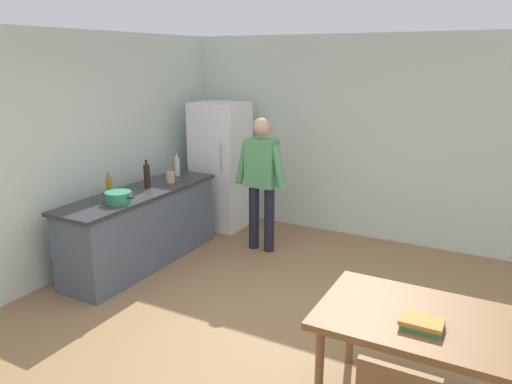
% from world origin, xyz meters
% --- Properties ---
extents(ground_plane, '(14.00, 14.00, 0.00)m').
position_xyz_m(ground_plane, '(0.00, 0.00, 0.00)').
color(ground_plane, '#936D47').
extents(wall_back, '(6.40, 0.12, 2.70)m').
position_xyz_m(wall_back, '(0.00, 3.00, 1.35)').
color(wall_back, silver).
rests_on(wall_back, ground_plane).
extents(wall_left, '(0.12, 5.60, 2.70)m').
position_xyz_m(wall_left, '(-2.60, 0.20, 1.35)').
color(wall_left, silver).
rests_on(wall_left, ground_plane).
extents(kitchen_counter, '(0.64, 2.20, 0.90)m').
position_xyz_m(kitchen_counter, '(-2.00, 0.80, 0.45)').
color(kitchen_counter, '#4C5666').
rests_on(kitchen_counter, ground_plane).
extents(refrigerator, '(0.70, 0.67, 1.80)m').
position_xyz_m(refrigerator, '(-1.90, 2.40, 0.90)').
color(refrigerator, white).
rests_on(refrigerator, ground_plane).
extents(person, '(0.70, 0.22, 1.70)m').
position_xyz_m(person, '(-0.95, 1.85, 0.98)').
color(person, '#1E1E2D').
rests_on(person, ground_plane).
extents(dining_table, '(1.40, 0.90, 0.75)m').
position_xyz_m(dining_table, '(1.40, -0.30, 0.67)').
color(dining_table, brown).
rests_on(dining_table, ground_plane).
extents(cooking_pot, '(0.40, 0.28, 0.12)m').
position_xyz_m(cooking_pot, '(-1.89, 0.33, 0.96)').
color(cooking_pot, '#2D845B').
rests_on(cooking_pot, kitchen_counter).
extents(utensil_jar, '(0.11, 0.11, 0.32)m').
position_xyz_m(utensil_jar, '(-1.93, 1.29, 0.98)').
color(utensil_jar, tan).
rests_on(utensil_jar, kitchen_counter).
extents(bottle_water_clear, '(0.07, 0.07, 0.30)m').
position_xyz_m(bottle_water_clear, '(-2.08, 1.62, 1.03)').
color(bottle_water_clear, silver).
rests_on(bottle_water_clear, kitchen_counter).
extents(bottle_oil_amber, '(0.06, 0.06, 0.28)m').
position_xyz_m(bottle_oil_amber, '(-2.15, 0.47, 1.02)').
color(bottle_oil_amber, '#996619').
rests_on(bottle_oil_amber, kitchen_counter).
extents(bottle_wine_dark, '(0.08, 0.08, 0.34)m').
position_xyz_m(bottle_wine_dark, '(-2.03, 0.97, 1.05)').
color(bottle_wine_dark, black).
rests_on(bottle_wine_dark, kitchen_counter).
extents(book_stack, '(0.26, 0.19, 0.06)m').
position_xyz_m(book_stack, '(1.40, -0.44, 0.78)').
color(book_stack, '#387A47').
rests_on(book_stack, dining_table).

